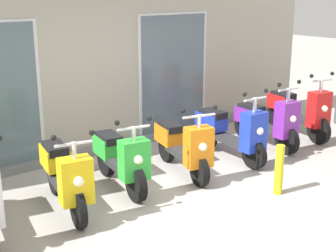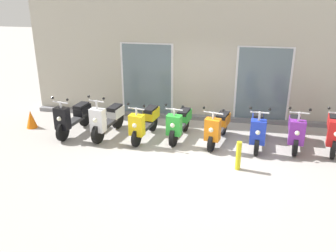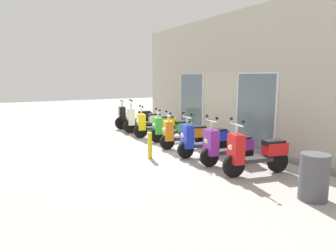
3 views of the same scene
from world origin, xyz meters
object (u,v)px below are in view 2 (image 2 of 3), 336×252
Objects in this scene: scooter_blue at (258,129)px; scooter_purple at (295,131)px; scooter_black at (73,117)px; scooter_red at (334,131)px; traffic_cone at (31,119)px; scooter_yellow at (145,122)px; scooter_orange at (218,127)px; scooter_white at (107,119)px; scooter_green at (180,123)px; curb_bollard at (238,156)px.

scooter_blue is 0.96m from scooter_purple.
scooter_blue reaches higher than scooter_black.
scooter_purple is 0.94× the size of scooter_red.
traffic_cone is (-7.41, 0.16, -0.20)m from scooter_purple.
scooter_yellow is at bearing -3.71° from traffic_cone.
scooter_red is (4.92, 0.09, 0.02)m from scooter_yellow.
scooter_black is at bearing -179.39° from scooter_red.
scooter_orange is at bearing -178.92° from scooter_purple.
traffic_cone is at bearing 178.13° from scooter_blue.
scooter_white is 2.41m from traffic_cone.
scooter_orange is 1.01× the size of scooter_purple.
scooter_red is at bearing 0.61° from scooter_black.
scooter_green is at bearing 4.22° from scooter_white.
scooter_purple is 2.05m from curb_bollard.
scooter_green is 3.03m from scooter_purple.
traffic_cone is at bearing 179.19° from scooter_green.
scooter_blue is 1.05× the size of scooter_purple.
scooter_white is 1.06× the size of scooter_green.
scooter_orange is (3.04, 0.01, -0.03)m from scooter_white.
scooter_blue is (5.06, -0.01, -0.02)m from scooter_black.
scooter_orange is 2.94m from scooter_red.
scooter_purple is (0.96, 0.05, -0.01)m from scooter_blue.
scooter_orange is at bearing 0.87° from scooter_yellow.
scooter_black reaches higher than scooter_yellow.
scooter_black is 3.15× the size of traffic_cone.
scooter_purple reaches higher than traffic_cone.
traffic_cone is at bearing 176.29° from scooter_yellow.
scooter_black is 4.04m from scooter_orange.
scooter_purple is at bearing 1.08° from scooter_orange.
scooter_blue is (1.03, -0.02, 0.02)m from scooter_orange.
scooter_yellow is 0.96× the size of scooter_red.
scooter_red is 2.34× the size of curb_bollard.
scooter_black is 4.78m from curb_bollard.
scooter_orange reaches higher than scooter_green.
scooter_blue is at bearing -0.03° from scooter_white.
scooter_red is at bearing 1.25° from scooter_orange.
scooter_red is at bearing 1.59° from scooter_purple.
scooter_white is 1.01× the size of scooter_blue.
scooter_yellow is 3.00m from scooter_blue.
scooter_green is 2.20× the size of curb_bollard.
traffic_cone is at bearing 178.79° from scooter_purple.
scooter_red is 2.83m from curb_bollard.
scooter_green is (1.99, 0.15, -0.04)m from scooter_white.
scooter_white reaches higher than scooter_blue.
traffic_cone is (-3.45, 0.22, -0.22)m from scooter_yellow.
scooter_red is at bearing 0.75° from scooter_white.
scooter_purple is 2.95× the size of traffic_cone.
scooter_black reaches higher than traffic_cone.
scooter_green is at bearing 178.20° from scooter_purple.
scooter_blue is at bearing -0.07° from scooter_black.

